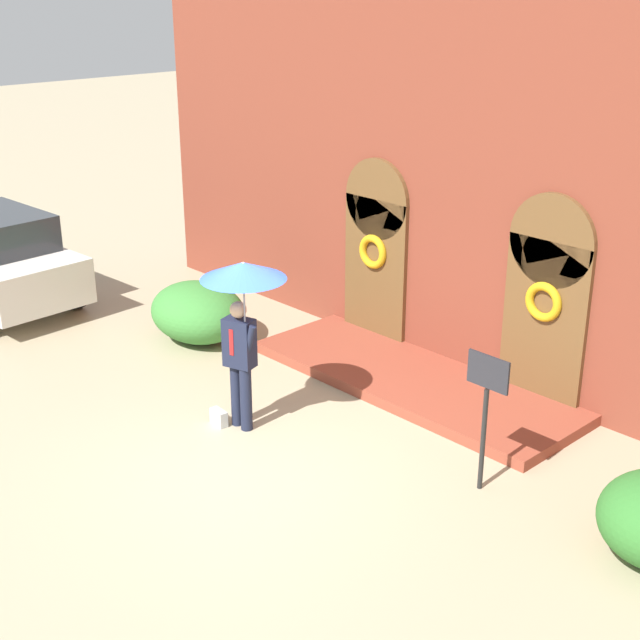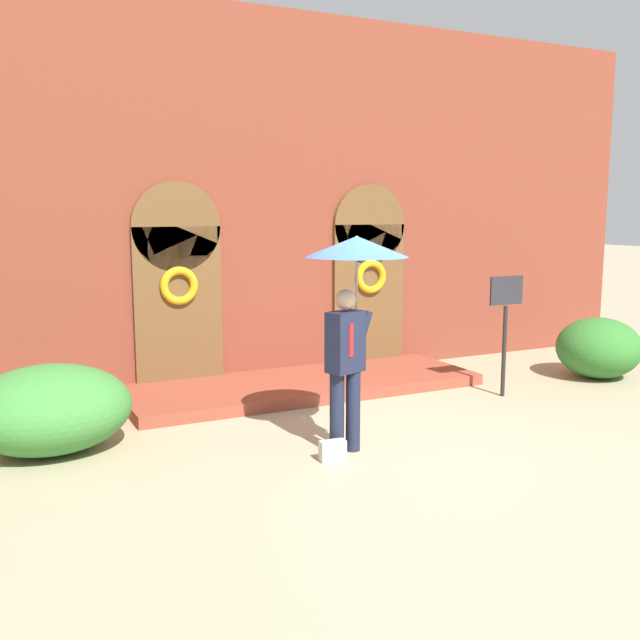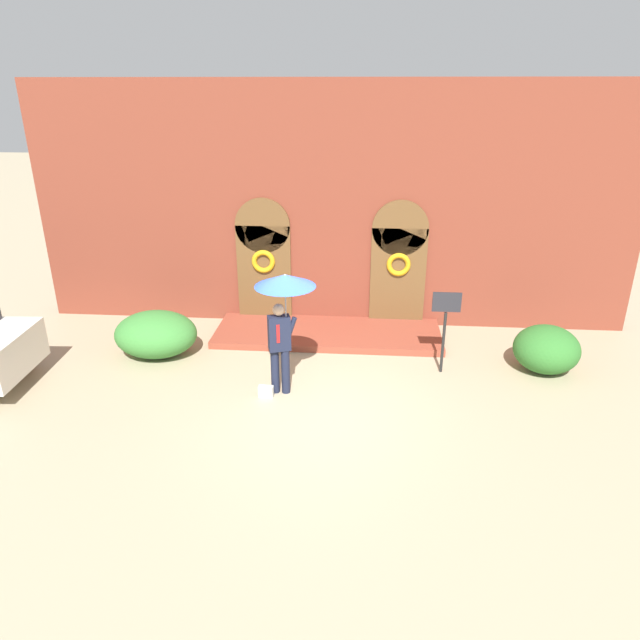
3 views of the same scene
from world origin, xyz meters
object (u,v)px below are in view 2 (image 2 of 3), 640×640
object	(u,v)px
sign_post	(505,316)
shrub_right	(599,348)
person_with_umbrella	(354,278)
handbag	(333,451)
shrub_left	(50,409)

from	to	relation	value
sign_post	shrub_right	bearing A→B (deg)	6.16
person_with_umbrella	handbag	size ratio (longest dim) A/B	8.44
shrub_right	shrub_left	bearing A→B (deg)	179.44
shrub_left	sign_post	bearing A→B (deg)	-2.91
shrub_right	sign_post	bearing A→B (deg)	-173.84
sign_post	shrub_right	distance (m)	2.23
person_with_umbrella	shrub_right	xyz separation A→B (m)	(5.16, 1.32, -1.43)
sign_post	shrub_left	distance (m)	6.10
handbag	sign_post	world-z (taller)	sign_post
handbag	shrub_left	distance (m)	3.12
shrub_left	shrub_right	world-z (taller)	shrub_left
sign_post	shrub_right	size ratio (longest dim) A/B	1.31
person_with_umbrella	shrub_left	world-z (taller)	person_with_umbrella
sign_post	shrub_right	world-z (taller)	sign_post
sign_post	person_with_umbrella	bearing A→B (deg)	-160.24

